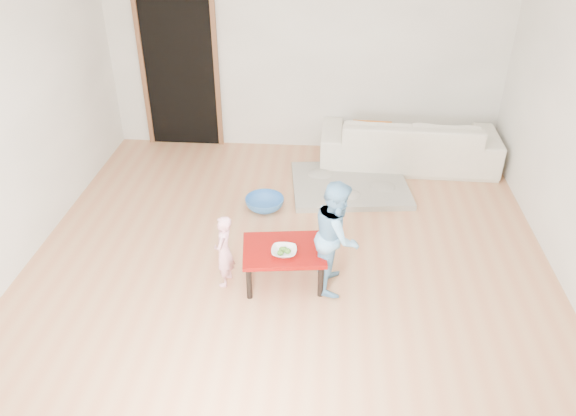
# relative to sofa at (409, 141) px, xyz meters

# --- Properties ---
(floor) EXTENTS (5.00, 5.00, 0.01)m
(floor) POSITION_rel_sofa_xyz_m (-1.33, -2.05, -0.32)
(floor) COLOR tan
(floor) RESTS_ON ground
(back_wall) EXTENTS (5.00, 0.02, 2.60)m
(back_wall) POSITION_rel_sofa_xyz_m (-1.33, 0.45, 0.98)
(back_wall) COLOR white
(back_wall) RESTS_ON floor
(left_wall) EXTENTS (0.02, 5.00, 2.60)m
(left_wall) POSITION_rel_sofa_xyz_m (-3.83, -2.05, 0.98)
(left_wall) COLOR white
(left_wall) RESTS_ON floor
(doorway) EXTENTS (1.02, 0.08, 2.11)m
(doorway) POSITION_rel_sofa_xyz_m (-2.93, 0.43, 0.71)
(doorway) COLOR brown
(doorway) RESTS_ON back_wall
(sofa) EXTENTS (2.18, 0.89, 0.63)m
(sofa) POSITION_rel_sofa_xyz_m (0.00, 0.00, 0.00)
(sofa) COLOR beige
(sofa) RESTS_ON floor
(cushion) EXTENTS (0.50, 0.45, 0.13)m
(cushion) POSITION_rel_sofa_xyz_m (-0.47, -0.14, 0.16)
(cushion) COLOR orange
(cushion) RESTS_ON sofa
(red_table) EXTENTS (0.79, 0.63, 0.36)m
(red_table) POSITION_rel_sofa_xyz_m (-1.35, -2.47, -0.14)
(red_table) COLOR maroon
(red_table) RESTS_ON floor
(bowl) EXTENTS (0.22, 0.22, 0.05)m
(bowl) POSITION_rel_sofa_xyz_m (-1.35, -2.55, 0.07)
(bowl) COLOR white
(bowl) RESTS_ON red_table
(broccoli) EXTENTS (0.12, 0.12, 0.06)m
(broccoli) POSITION_rel_sofa_xyz_m (-1.35, -2.55, 0.07)
(broccoli) COLOR #2D5919
(broccoli) RESTS_ON red_table
(child_pink) EXTENTS (0.20, 0.27, 0.70)m
(child_pink) POSITION_rel_sofa_xyz_m (-1.88, -2.53, 0.03)
(child_pink) COLOR pink
(child_pink) RESTS_ON floor
(child_blue) EXTENTS (0.43, 0.53, 1.05)m
(child_blue) POSITION_rel_sofa_xyz_m (-0.89, -2.46, 0.21)
(child_blue) COLOR #65B4EA
(child_blue) RESTS_ON floor
(basin) EXTENTS (0.43, 0.43, 0.13)m
(basin) POSITION_rel_sofa_xyz_m (-1.67, -1.23, -0.25)
(basin) COLOR #316FBC
(basin) RESTS_ON floor
(blanket) EXTENTS (1.45, 1.25, 0.07)m
(blanket) POSITION_rel_sofa_xyz_m (-0.73, -0.67, -0.28)
(blanket) COLOR gray
(blanket) RESTS_ON floor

